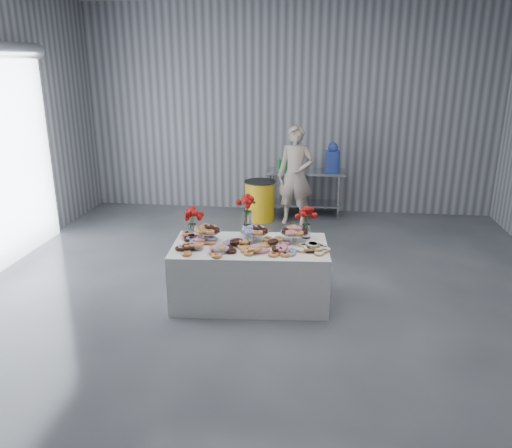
{
  "coord_description": "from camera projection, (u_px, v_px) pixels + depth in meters",
  "views": [
    {
      "loc": [
        0.56,
        -5.39,
        2.89
      ],
      "look_at": [
        -0.18,
        0.67,
        0.91
      ],
      "focal_mm": 35.0,
      "sensor_mm": 36.0,
      "label": 1
    }
  ],
  "objects": [
    {
      "name": "water_jug",
      "position": [
        332.0,
        158.0,
        9.46
      ],
      "size": [
        0.28,
        0.28,
        0.55
      ],
      "color": "blue",
      "rests_on": "prep_table"
    },
    {
      "name": "cake_stand_right",
      "position": [
        295.0,
        231.0,
        6.2
      ],
      "size": [
        0.36,
        0.36,
        0.17
      ],
      "color": "silver",
      "rests_on": "display_table"
    },
    {
      "name": "donut_mounds",
      "position": [
        249.0,
        243.0,
        6.06
      ],
      "size": [
        1.86,
        0.94,
        0.09
      ],
      "primitive_type": null,
      "rotation": [
        0.0,
        0.0,
        0.08
      ],
      "color": "#C57948",
      "rests_on": "display_table"
    },
    {
      "name": "room_walls",
      "position": [
        240.0,
        87.0,
        5.33
      ],
      "size": [
        8.04,
        9.04,
        4.02
      ],
      "color": "gray",
      "rests_on": "ground"
    },
    {
      "name": "bouquet_left",
      "position": [
        192.0,
        215.0,
        6.3
      ],
      "size": [
        0.26,
        0.26,
        0.42
      ],
      "color": "white",
      "rests_on": "display_table"
    },
    {
      "name": "trash_barrel",
      "position": [
        260.0,
        201.0,
        9.48
      ],
      "size": [
        0.59,
        0.59,
        0.76
      ],
      "rotation": [
        0.0,
        0.0,
        -0.2
      ],
      "color": "yellow",
      "rests_on": "ground"
    },
    {
      "name": "bouquet_center",
      "position": [
        248.0,
        207.0,
        6.34
      ],
      "size": [
        0.26,
        0.26,
        0.57
      ],
      "color": "silver",
      "rests_on": "display_table"
    },
    {
      "name": "cake_stand_left",
      "position": [
        207.0,
        230.0,
        6.25
      ],
      "size": [
        0.36,
        0.36,
        0.17
      ],
      "color": "silver",
      "rests_on": "display_table"
    },
    {
      "name": "cake_stand_mid",
      "position": [
        255.0,
        230.0,
        6.22
      ],
      "size": [
        0.36,
        0.36,
        0.17
      ],
      "color": "silver",
      "rests_on": "display_table"
    },
    {
      "name": "person",
      "position": [
        296.0,
        175.0,
        9.13
      ],
      "size": [
        0.72,
        0.52,
        1.83
      ],
      "primitive_type": "imported",
      "rotation": [
        0.0,
        0.0,
        -0.13
      ],
      "color": "#CC8C93",
      "rests_on": "ground"
    },
    {
      "name": "danish_pile",
      "position": [
        312.0,
        246.0,
        5.93
      ],
      "size": [
        0.48,
        0.48,
        0.11
      ],
      "primitive_type": null,
      "color": "white",
      "rests_on": "display_table"
    },
    {
      "name": "prep_table",
      "position": [
        305.0,
        185.0,
        9.69
      ],
      "size": [
        1.5,
        0.6,
        0.9
      ],
      "color": "silver",
      "rests_on": "ground"
    },
    {
      "name": "drink_bottles",
      "position": [
        289.0,
        164.0,
        9.5
      ],
      "size": [
        0.54,
        0.08,
        0.27
      ],
      "primitive_type": null,
      "color": "#268C33",
      "rests_on": "prep_table"
    },
    {
      "name": "bouquet_right",
      "position": [
        307.0,
        216.0,
        6.29
      ],
      "size": [
        0.26,
        0.26,
        0.42
      ],
      "color": "white",
      "rests_on": "display_table"
    },
    {
      "name": "display_table",
      "position": [
        250.0,
        273.0,
        6.24
      ],
      "size": [
        1.97,
        1.14,
        0.75
      ],
      "primitive_type": "cube",
      "rotation": [
        0.0,
        0.0,
        0.08
      ],
      "color": "white",
      "rests_on": "ground"
    },
    {
      "name": "ground",
      "position": [
        264.0,
        312.0,
        6.05
      ],
      "size": [
        9.0,
        9.0,
        0.0
      ],
      "primitive_type": "plane",
      "color": "#383A40",
      "rests_on": "ground"
    }
  ]
}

